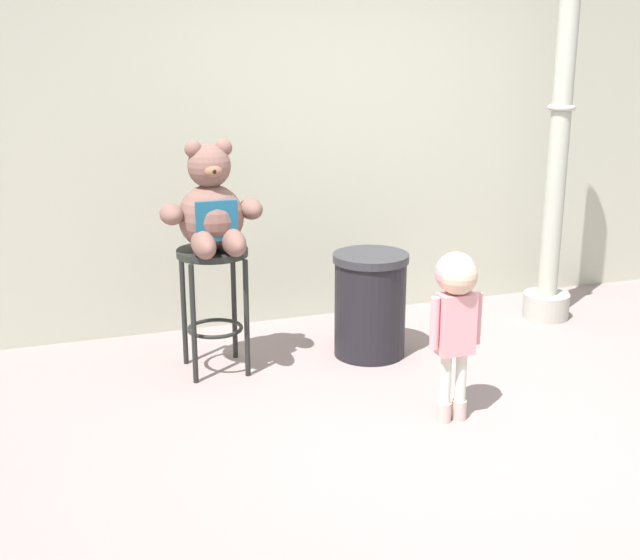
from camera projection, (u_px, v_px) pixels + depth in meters
ground_plane at (459, 433)px, 4.33m from camera, size 24.00×24.00×0.00m
building_wall at (320, 61)px, 5.81m from camera, size 6.83×0.30×3.60m
bar_stool_with_teddy at (213, 283)px, 5.00m from camera, size 0.42×0.42×0.76m
teddy_bear at (212, 210)px, 4.85m from camera, size 0.60×0.54×0.64m
child_walking at (456, 301)px, 4.30m from camera, size 0.29×0.23×0.92m
trash_bin at (370, 304)px, 5.31m from camera, size 0.48×0.48×0.67m
lamppost at (556, 180)px, 5.82m from camera, size 0.33×0.33×2.58m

